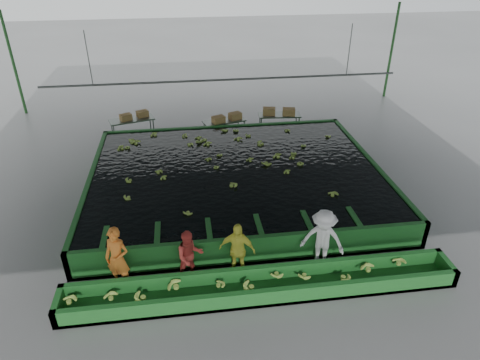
{
  "coord_description": "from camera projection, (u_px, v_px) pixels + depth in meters",
  "views": [
    {
      "loc": [
        -1.67,
        -11.47,
        7.87
      ],
      "look_at": [
        0.0,
        0.5,
        1.0
      ],
      "focal_mm": 32.0,
      "sensor_mm": 36.0,
      "label": 1
    }
  ],
  "objects": [
    {
      "name": "ground",
      "position": [
        242.0,
        214.0,
        13.96
      ],
      "size": [
        80.0,
        80.0,
        0.0
      ],
      "primitive_type": "plane",
      "color": "slate",
      "rests_on": "ground"
    },
    {
      "name": "shed_roof",
      "position": [
        243.0,
        60.0,
        11.49
      ],
      "size": [
        20.0,
        22.0,
        0.04
      ],
      "primitive_type": "cube",
      "color": "gray",
      "rests_on": "shed_posts"
    },
    {
      "name": "shed_posts",
      "position": [
        242.0,
        144.0,
        12.73
      ],
      "size": [
        20.0,
        22.0,
        5.0
      ],
      "primitive_type": null,
      "color": "#275C28",
      "rests_on": "ground"
    },
    {
      "name": "flotation_tank",
      "position": [
        236.0,
        180.0,
        15.03
      ],
      "size": [
        10.0,
        8.0,
        0.9
      ],
      "primitive_type": null,
      "color": "#1A5A20",
      "rests_on": "ground"
    },
    {
      "name": "tank_water",
      "position": [
        236.0,
        170.0,
        14.83
      ],
      "size": [
        9.7,
        7.7,
        0.0
      ],
      "primitive_type": "cube",
      "color": "black",
      "rests_on": "flotation_tank"
    },
    {
      "name": "sorting_trough",
      "position": [
        263.0,
        286.0,
        10.74
      ],
      "size": [
        10.0,
        1.0,
        0.5
      ],
      "primitive_type": null,
      "color": "#1A5A20",
      "rests_on": "ground"
    },
    {
      "name": "cableway_rail",
      "position": [
        224.0,
        80.0,
        16.78
      ],
      "size": [
        0.08,
        0.08,
        14.0
      ],
      "primitive_type": "cylinder",
      "color": "#59605B",
      "rests_on": "shed_roof"
    },
    {
      "name": "rail_hanger_left",
      "position": [
        88.0,
        58.0,
        15.69
      ],
      "size": [
        0.04,
        0.04,
        2.0
      ],
      "primitive_type": "cylinder",
      "color": "#59605B",
      "rests_on": "shed_roof"
    },
    {
      "name": "rail_hanger_right",
      "position": [
        349.0,
        50.0,
        16.89
      ],
      "size": [
        0.04,
        0.04,
        2.0
      ],
      "primitive_type": "cylinder",
      "color": "#59605B",
      "rests_on": "shed_roof"
    },
    {
      "name": "worker_a",
      "position": [
        117.0,
        258.0,
        10.69
      ],
      "size": [
        0.75,
        0.63,
        1.77
      ],
      "primitive_type": "imported",
      "rotation": [
        0.0,
        0.0,
        -0.37
      ],
      "color": "orange",
      "rests_on": "ground"
    },
    {
      "name": "worker_b",
      "position": [
        190.0,
        256.0,
        10.97
      ],
      "size": [
        0.83,
        0.71,
        1.49
      ],
      "primitive_type": "imported",
      "rotation": [
        0.0,
        0.0,
        0.22
      ],
      "color": "#C73B35",
      "rests_on": "ground"
    },
    {
      "name": "worker_c",
      "position": [
        237.0,
        250.0,
        11.09
      ],
      "size": [
        1.02,
        0.67,
        1.62
      ],
      "primitive_type": "imported",
      "rotation": [
        0.0,
        0.0,
        -0.32
      ],
      "color": "#EBEB48",
      "rests_on": "ground"
    },
    {
      "name": "worker_d",
      "position": [
        323.0,
        240.0,
        11.32
      ],
      "size": [
        1.33,
        1.09,
        1.79
      ],
      "primitive_type": "imported",
      "rotation": [
        0.0,
        0.0,
        -0.43
      ],
      "color": "white",
      "rests_on": "ground"
    },
    {
      "name": "packing_table_left",
      "position": [
        133.0,
        128.0,
        19.13
      ],
      "size": [
        2.06,
        1.27,
        0.88
      ],
      "primitive_type": null,
      "rotation": [
        0.0,
        0.0,
        0.28
      ],
      "color": "#59605B",
      "rests_on": "ground"
    },
    {
      "name": "packing_table_mid",
      "position": [
        224.0,
        129.0,
        19.07
      ],
      "size": [
        1.97,
        1.23,
        0.84
      ],
      "primitive_type": null,
      "rotation": [
        0.0,
        0.0,
        0.29
      ],
      "color": "#59605B",
      "rests_on": "ground"
    },
    {
      "name": "packing_table_right",
      "position": [
        279.0,
        123.0,
        19.66
      ],
      "size": [
        1.96,
        0.92,
        0.86
      ],
      "primitive_type": null,
      "rotation": [
        0.0,
        0.0,
        -0.09
      ],
      "color": "#59605B",
      "rests_on": "ground"
    },
    {
      "name": "box_stack_left",
      "position": [
        135.0,
        118.0,
        18.97
      ],
      "size": [
        1.29,
        0.86,
        0.27
      ],
      "primitive_type": null,
      "rotation": [
        0.0,
        0.0,
        0.45
      ],
      "color": "olive",
      "rests_on": "packing_table_left"
    },
    {
      "name": "box_stack_mid",
      "position": [
        227.0,
        121.0,
        18.81
      ],
      "size": [
        1.4,
        0.88,
        0.29
      ],
      "primitive_type": null,
      "rotation": [
        0.0,
        0.0,
        0.4
      ],
      "color": "olive",
      "rests_on": "packing_table_mid"
    },
    {
      "name": "box_stack_right",
      "position": [
        279.0,
        115.0,
        19.38
      ],
      "size": [
        1.5,
        0.7,
        0.31
      ],
      "primitive_type": null,
      "rotation": [
        0.0,
        0.0,
        -0.22
      ],
      "color": "olive",
      "rests_on": "packing_table_right"
    },
    {
      "name": "floating_bananas",
      "position": [
        233.0,
        159.0,
        15.52
      ],
      "size": [
        9.35,
        6.37,
        0.13
      ],
      "primitive_type": null,
      "color": "#81A53C",
      "rests_on": "tank_water"
    },
    {
      "name": "trough_bananas",
      "position": [
        263.0,
        281.0,
        10.66
      ],
      "size": [
        9.44,
        0.63,
        0.13
      ],
      "primitive_type": null,
      "color": "#81A53C",
      "rests_on": "sorting_trough"
    }
  ]
}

